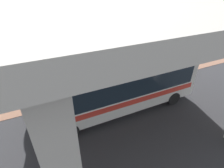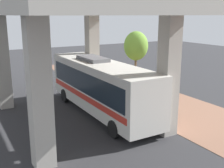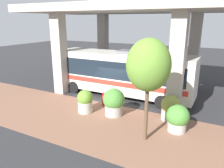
% 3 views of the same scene
% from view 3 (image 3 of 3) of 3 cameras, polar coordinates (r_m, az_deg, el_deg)
% --- Properties ---
extents(ground_plane, '(80.00, 80.00, 0.00)m').
position_cam_3_polar(ground_plane, '(16.16, -1.24, -5.16)').
color(ground_plane, '#2D2D30').
rests_on(ground_plane, ground).
extents(sidewalk_strip, '(6.00, 40.00, 0.02)m').
position_cam_3_polar(sidewalk_strip, '(13.83, -7.38, -9.10)').
color(sidewalk_strip, '#845B47').
rests_on(sidewalk_strip, ground).
extents(overpass, '(9.40, 17.35, 7.13)m').
position_cam_3_polar(overpass, '(18.63, 4.92, 17.12)').
color(overpass, '#ADA89E').
rests_on(overpass, ground).
extents(bus, '(2.70, 11.15, 3.72)m').
position_cam_3_polar(bus, '(17.28, 2.69, 3.26)').
color(bus, silver).
rests_on(bus, ground).
extents(fire_hydrant, '(0.50, 0.24, 1.00)m').
position_cam_3_polar(fire_hydrant, '(15.65, -2.14, -3.92)').
color(fire_hydrant, '#B21919').
rests_on(fire_hydrant, ground).
extents(planter_front, '(1.40, 1.40, 1.79)m').
position_cam_3_polar(planter_front, '(13.97, 0.48, -4.70)').
color(planter_front, '#ADA89E').
rests_on(planter_front, ground).
extents(planter_middle, '(1.03, 1.03, 1.54)m').
position_cam_3_polar(planter_middle, '(14.56, -7.01, -4.49)').
color(planter_middle, '#ADA89E').
rests_on(planter_middle, ground).
extents(planter_back, '(1.25, 1.25, 1.55)m').
position_cam_3_polar(planter_back, '(12.56, 16.78, -8.58)').
color(planter_back, '#ADA89E').
rests_on(planter_back, ground).
extents(planter_extra, '(1.16, 1.16, 1.59)m').
position_cam_3_polar(planter_extra, '(13.81, 15.03, -6.07)').
color(planter_extra, '#ADA89E').
rests_on(planter_extra, ground).
extents(street_tree_near, '(2.11, 2.11, 5.17)m').
position_cam_3_polar(street_tree_near, '(10.35, 9.50, 4.75)').
color(street_tree_near, brown).
rests_on(street_tree_near, ground).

